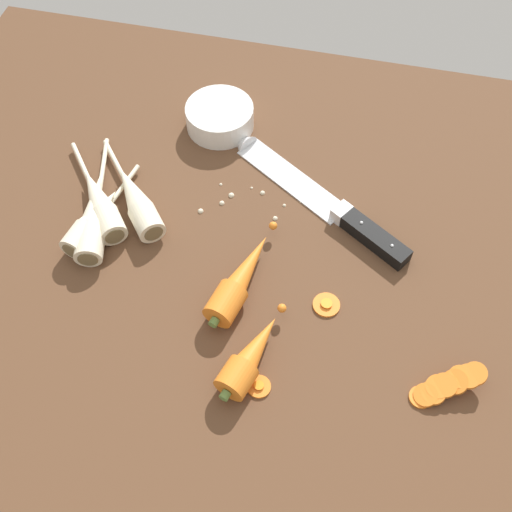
# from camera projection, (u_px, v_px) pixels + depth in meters

# --- Properties ---
(ground_plane) EXTENTS (1.20, 0.90, 0.04)m
(ground_plane) POSITION_uv_depth(u_px,v_px,m) (259.00, 258.00, 0.92)
(ground_plane) COLOR brown
(chefs_knife) EXTENTS (0.31, 0.22, 0.04)m
(chefs_knife) POSITION_uv_depth(u_px,v_px,m) (312.00, 193.00, 0.96)
(chefs_knife) COLOR silver
(chefs_knife) RESTS_ON ground_plane
(whole_carrot) EXTENTS (0.08, 0.18, 0.04)m
(whole_carrot) POSITION_uv_depth(u_px,v_px,m) (240.00, 280.00, 0.85)
(whole_carrot) COLOR orange
(whole_carrot) RESTS_ON ground_plane
(whole_carrot_second) EXTENTS (0.07, 0.15, 0.04)m
(whole_carrot_second) POSITION_uv_depth(u_px,v_px,m) (250.00, 357.00, 0.79)
(whole_carrot_second) COLOR orange
(whole_carrot_second) RESTS_ON ground_plane
(parsnip_front) EXTENTS (0.06, 0.18, 0.04)m
(parsnip_front) POSITION_uv_depth(u_px,v_px,m) (94.00, 221.00, 0.91)
(parsnip_front) COLOR beige
(parsnip_front) RESTS_ON ground_plane
(parsnip_mid_left) EXTENTS (0.08, 0.23, 0.04)m
(parsnip_mid_left) POSITION_uv_depth(u_px,v_px,m) (94.00, 215.00, 0.92)
(parsnip_mid_left) COLOR beige
(parsnip_mid_left) RESTS_ON ground_plane
(parsnip_mid_right) EXTENTS (0.15, 0.18, 0.04)m
(parsnip_mid_right) POSITION_uv_depth(u_px,v_px,m) (100.00, 203.00, 0.93)
(parsnip_mid_right) COLOR beige
(parsnip_mid_right) RESTS_ON ground_plane
(parsnip_back) EXTENTS (0.15, 0.18, 0.04)m
(parsnip_back) POSITION_uv_depth(u_px,v_px,m) (136.00, 200.00, 0.93)
(parsnip_back) COLOR beige
(parsnip_back) RESTS_ON ground_plane
(carrot_slice_stack) EXTENTS (0.09, 0.07, 0.04)m
(carrot_slice_stack) POSITION_uv_depth(u_px,v_px,m) (447.00, 385.00, 0.78)
(carrot_slice_stack) COLOR orange
(carrot_slice_stack) RESTS_ON ground_plane
(carrot_slice_stray_near) EXTENTS (0.04, 0.04, 0.01)m
(carrot_slice_stray_near) POSITION_uv_depth(u_px,v_px,m) (326.00, 304.00, 0.85)
(carrot_slice_stray_near) COLOR orange
(carrot_slice_stray_near) RESTS_ON ground_plane
(carrot_slice_stray_mid) EXTENTS (0.03, 0.03, 0.01)m
(carrot_slice_stray_mid) POSITION_uv_depth(u_px,v_px,m) (259.00, 386.00, 0.79)
(carrot_slice_stray_mid) COLOR orange
(carrot_slice_stray_mid) RESTS_ON ground_plane
(prep_bowl) EXTENTS (0.11, 0.11, 0.04)m
(prep_bowl) POSITION_uv_depth(u_px,v_px,m) (220.00, 116.00, 1.03)
(prep_bowl) COLOR white
(prep_bowl) RESTS_ON ground_plane
(mince_crumbs) EXTENTS (0.15, 0.07, 0.01)m
(mince_crumbs) POSITION_uv_depth(u_px,v_px,m) (238.00, 201.00, 0.95)
(mince_crumbs) COLOR beige
(mince_crumbs) RESTS_ON ground_plane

